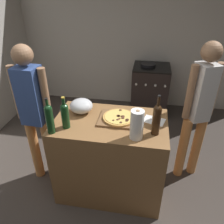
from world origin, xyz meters
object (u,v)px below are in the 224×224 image
(wine_bottle_clear, at_px, (157,118))
(wine_bottle_dark, at_px, (49,118))
(mixing_bowl, at_px, (81,106))
(wine_bottle_green, at_px, (65,114))
(paper_towel_roll, at_px, (137,125))
(person_in_stripes, at_px, (34,110))
(pizza, at_px, (119,117))
(person_in_red, at_px, (199,108))
(stove, at_px, (150,90))

(wine_bottle_clear, relative_size, wine_bottle_dark, 1.11)
(mixing_bowl, xyz_separation_m, wine_bottle_green, (-0.06, -0.29, 0.07))
(wine_bottle_clear, height_order, wine_bottle_dark, wine_bottle_clear)
(paper_towel_roll, bearing_deg, wine_bottle_dark, -176.11)
(wine_bottle_clear, relative_size, person_in_stripes, 0.24)
(pizza, xyz_separation_m, wine_bottle_dark, (-0.58, -0.31, 0.13))
(paper_towel_roll, xyz_separation_m, person_in_stripes, (-1.10, 0.26, -0.11))
(wine_bottle_clear, bearing_deg, person_in_stripes, 172.40)
(paper_towel_roll, height_order, wine_bottle_dark, wine_bottle_dark)
(wine_bottle_green, height_order, wine_bottle_clear, wine_bottle_clear)
(wine_bottle_clear, height_order, person_in_red, person_in_red)
(paper_towel_roll, height_order, person_in_red, person_in_red)
(mixing_bowl, height_order, wine_bottle_dark, wine_bottle_dark)
(mixing_bowl, relative_size, wine_bottle_dark, 0.69)
(wine_bottle_dark, bearing_deg, person_in_stripes, 136.71)
(pizza, bearing_deg, paper_towel_roll, -53.90)
(mixing_bowl, xyz_separation_m, wine_bottle_clear, (0.77, -0.26, 0.09))
(paper_towel_roll, relative_size, person_in_red, 0.17)
(pizza, height_order, paper_towel_roll, paper_towel_roll)
(wine_bottle_clear, relative_size, stove, 0.42)
(wine_bottle_green, relative_size, wine_bottle_dark, 0.91)
(person_in_stripes, bearing_deg, wine_bottle_clear, -7.60)
(pizza, relative_size, person_in_stripes, 0.20)
(wine_bottle_clear, xyz_separation_m, stove, (-0.05, 1.99, -0.65))
(stove, bearing_deg, person_in_red, -70.60)
(wine_bottle_green, relative_size, person_in_red, 0.19)
(pizza, height_order, wine_bottle_dark, wine_bottle_dark)
(pizza, bearing_deg, person_in_stripes, -179.78)
(pizza, relative_size, wine_bottle_dark, 0.93)
(stove, relative_size, person_in_stripes, 0.57)
(wine_bottle_dark, xyz_separation_m, stove, (0.89, 2.13, -0.64))
(paper_towel_roll, height_order, wine_bottle_green, wine_bottle_green)
(wine_bottle_clear, distance_m, person_in_stripes, 1.29)
(pizza, xyz_separation_m, stove, (0.30, 1.82, -0.52))
(stove, bearing_deg, mixing_bowl, -112.44)
(pizza, distance_m, stove, 1.92)
(wine_bottle_green, xyz_separation_m, person_in_stripes, (-0.44, 0.21, -0.12))
(paper_towel_roll, xyz_separation_m, person_in_red, (0.63, 0.61, -0.12))
(mixing_bowl, distance_m, wine_bottle_clear, 0.82)
(paper_towel_roll, height_order, person_in_stripes, person_in_stripes)
(pizza, relative_size, paper_towel_roll, 1.17)
(wine_bottle_dark, distance_m, person_in_stripes, 0.47)
(wine_bottle_green, distance_m, person_in_red, 1.42)
(person_in_stripes, bearing_deg, wine_bottle_dark, -43.29)
(person_in_red, bearing_deg, stove, 109.40)
(pizza, height_order, stove, pizza)
(paper_towel_roll, bearing_deg, mixing_bowl, 150.27)
(stove, bearing_deg, wine_bottle_clear, -88.46)
(wine_bottle_dark, relative_size, person_in_red, 0.21)
(pizza, height_order, wine_bottle_green, wine_bottle_green)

